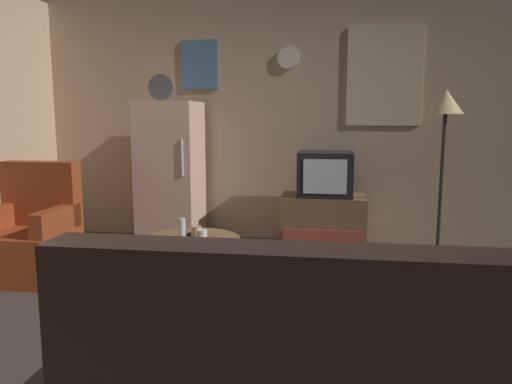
# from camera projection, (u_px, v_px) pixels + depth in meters

# --- Properties ---
(ground_plane) EXTENTS (12.00, 12.00, 0.00)m
(ground_plane) POSITION_uv_depth(u_px,v_px,m) (223.00, 327.00, 3.16)
(ground_plane) COLOR #3D332D
(wall_with_art) EXTENTS (5.20, 0.12, 2.68)m
(wall_with_art) POSITION_uv_depth(u_px,v_px,m) (270.00, 117.00, 5.35)
(wall_with_art) COLOR tan
(wall_with_art) RESTS_ON ground_plane
(fridge) EXTENTS (0.60, 0.62, 1.77)m
(fridge) POSITION_uv_depth(u_px,v_px,m) (171.00, 174.00, 5.14)
(fridge) COLOR beige
(fridge) RESTS_ON ground_plane
(tv_stand) EXTENTS (0.84, 0.53, 0.56)m
(tv_stand) POSITION_uv_depth(u_px,v_px,m) (323.00, 223.00, 4.98)
(tv_stand) COLOR brown
(tv_stand) RESTS_ON ground_plane
(crt_tv) EXTENTS (0.54, 0.51, 0.44)m
(crt_tv) POSITION_uv_depth(u_px,v_px,m) (325.00, 174.00, 4.90)
(crt_tv) COLOR black
(crt_tv) RESTS_ON tv_stand
(standing_lamp) EXTENTS (0.32, 0.32, 1.59)m
(standing_lamp) POSITION_uv_depth(u_px,v_px,m) (445.00, 115.00, 4.43)
(standing_lamp) COLOR #332D28
(standing_lamp) RESTS_ON ground_plane
(coffee_table) EXTENTS (0.72, 0.72, 0.47)m
(coffee_table) POSITION_uv_depth(u_px,v_px,m) (192.00, 269.00, 3.62)
(coffee_table) COLOR brown
(coffee_table) RESTS_ON ground_plane
(wine_glass) EXTENTS (0.05, 0.05, 0.15)m
(wine_glass) POSITION_uv_depth(u_px,v_px,m) (182.00, 229.00, 3.56)
(wine_glass) COLOR silver
(wine_glass) RESTS_ON coffee_table
(mug_ceramic_white) EXTENTS (0.08, 0.08, 0.09)m
(mug_ceramic_white) POSITION_uv_depth(u_px,v_px,m) (202.00, 236.00, 3.46)
(mug_ceramic_white) COLOR silver
(mug_ceramic_white) RESTS_ON coffee_table
(mug_ceramic_tan) EXTENTS (0.08, 0.08, 0.09)m
(mug_ceramic_tan) POSITION_uv_depth(u_px,v_px,m) (196.00, 232.00, 3.57)
(mug_ceramic_tan) COLOR tan
(mug_ceramic_tan) RESTS_ON coffee_table
(remote_control) EXTENTS (0.15, 0.07, 0.02)m
(remote_control) POSITION_uv_depth(u_px,v_px,m) (197.00, 235.00, 3.65)
(remote_control) COLOR black
(remote_control) RESTS_ON coffee_table
(armchair) EXTENTS (0.68, 0.68, 0.96)m
(armchair) POSITION_uv_depth(u_px,v_px,m) (30.00, 237.00, 4.17)
(armchair) COLOR maroon
(armchair) RESTS_ON ground_plane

